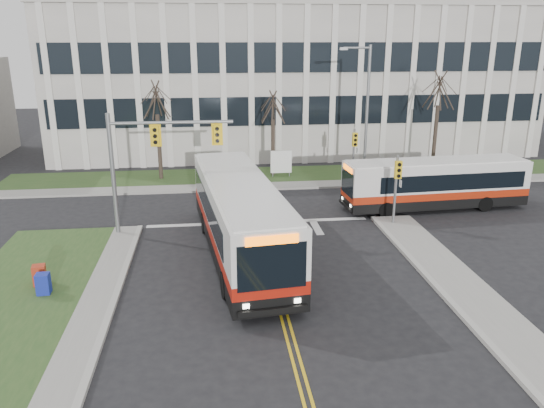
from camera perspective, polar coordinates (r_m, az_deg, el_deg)
The scene contains 18 objects.
ground at distance 21.47m, azimuth 0.54°, elevation -9.28°, with size 120.00×120.00×0.00m, color black.
sidewalk_west at distance 17.60m, azimuth -21.51°, elevation -16.98°, with size 1.20×26.00×0.14m, color #9E9B93.
sidewalk_east at distance 19.68m, azimuth 25.49°, elevation -13.61°, with size 2.00×26.00×0.14m, color #9E9B93.
sidewalk_cross at distance 36.30m, azimuth 5.38°, elevation 2.10°, with size 44.00×1.60×0.14m, color #9E9B93.
building_lawn at distance 38.95m, azimuth 4.53°, elevation 3.18°, with size 44.00×5.00×0.12m, color #2C4C20.
office_building at distance 49.70m, azimuth 1.99°, elevation 13.28°, with size 40.00×16.00×12.00m, color beige.
mast_arm_signal at distance 26.92m, azimuth -13.40°, elevation 5.43°, with size 6.11×0.38×6.20m.
signal_pole_near at distance 28.56m, azimuth 13.27°, elevation 2.49°, with size 0.34×0.39×3.80m.
signal_pole_far at distance 36.44m, azimuth 8.82°, elevation 5.96°, with size 0.34×0.39×3.80m.
streetlight at distance 37.00m, azimuth 9.95°, elevation 10.31°, with size 2.15×0.25×9.20m.
directory_sign at distance 37.81m, azimuth 0.98°, elevation 4.52°, with size 1.50×0.12×2.00m.
tree_left at distance 37.41m, azimuth -12.34°, elevation 10.74°, with size 1.80×1.80×7.70m.
tree_mid at distance 37.77m, azimuth 0.11°, elevation 10.24°, with size 1.80×1.80×6.82m.
tree_right at distance 40.66m, azimuth 17.54°, elevation 11.42°, with size 1.80×1.80×8.25m.
bus_main at distance 24.24m, azimuth -3.48°, elevation -1.66°, with size 2.81×12.97×3.46m, color silver, non-canonical shape.
bus_cross at distance 32.37m, azimuth 17.13°, elevation 1.96°, with size 2.32×10.69×2.85m, color silver, non-canonical shape.
newspaper_box_blue at distance 22.65m, azimuth -23.37°, elevation -8.01°, with size 0.50×0.45×0.95m, color #16249A.
newspaper_box_red at distance 23.49m, azimuth -23.72°, elevation -7.14°, with size 0.50×0.45×0.95m, color #AA2D16.
Camera 1 is at (-2.43, -19.01, 9.69)m, focal length 35.00 mm.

